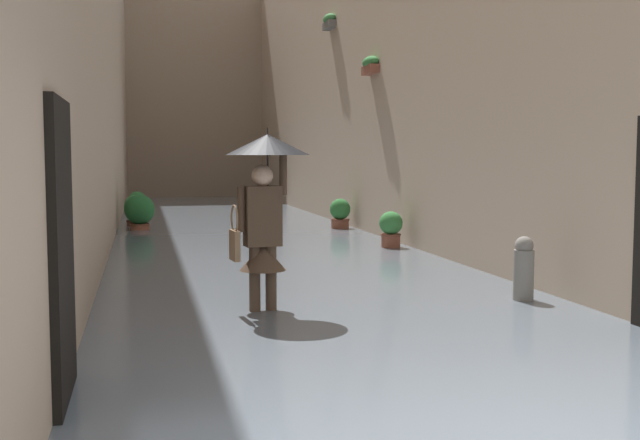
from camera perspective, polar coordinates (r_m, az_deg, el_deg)
ground_plane at (r=17.70m, az=-6.00°, el=-1.16°), size 69.27×69.27×0.00m
flood_water at (r=17.70m, az=-6.00°, el=-0.91°), size 6.11×33.71×0.16m
building_facade_left at (r=18.52m, az=5.12°, el=12.07°), size 2.04×31.71×8.36m
building_facade_far at (r=32.42m, az=-9.22°, el=9.54°), size 8.91×1.80×9.10m
person_wading at (r=8.30m, az=-4.07°, el=2.01°), size 0.90×0.90×2.11m
potted_plant_near_right at (r=21.61m, az=-13.19°, el=1.14°), size 0.48×0.48×0.84m
potted_plant_near_left at (r=17.78m, az=1.48°, el=0.32°), size 0.47×0.47×0.83m
potted_plant_mid_left at (r=14.15m, az=5.20°, el=-0.84°), size 0.42×0.42×0.81m
potted_plant_far_right at (r=17.85m, az=-13.04°, el=0.52°), size 0.66×0.66×0.95m
potted_plant_mid_right at (r=18.88m, az=-13.40°, el=0.57°), size 0.48×0.48×0.89m
mooring_bollard at (r=9.28m, az=14.65°, el=-3.90°), size 0.23×0.23×0.89m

